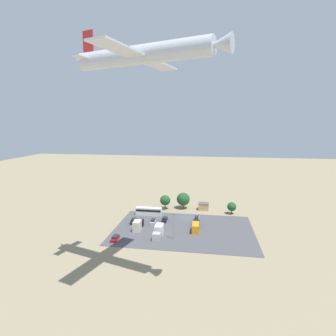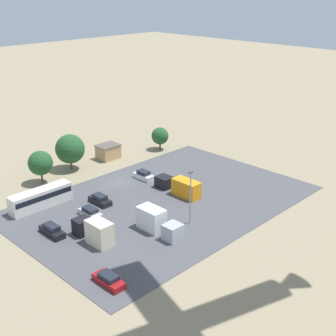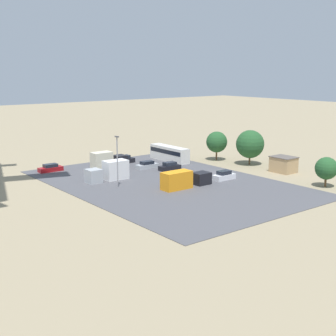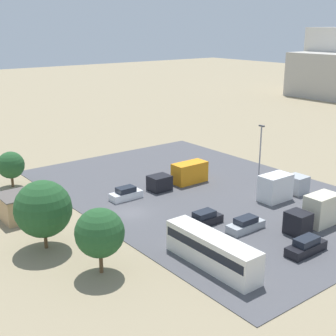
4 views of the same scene
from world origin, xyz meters
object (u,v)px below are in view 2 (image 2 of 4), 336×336
Objects in this scene: parked_car_1 at (100,200)px; parked_car_4 at (143,176)px; parked_car_2 at (109,280)px; parked_truck_1 at (94,231)px; bus at (41,198)px; shed_building at (108,152)px; parked_car_0 at (90,213)px; parked_truck_0 at (157,222)px; parked_car_3 at (52,231)px; parked_truck_2 at (180,186)px.

parked_car_1 is 12.61m from parked_car_4.
parked_truck_1 reaches higher than parked_car_2.
parked_car_1 is at bearing 52.18° from bus.
parked_car_4 is at bearing 80.59° from bus.
shed_building is at bearing 114.79° from bus.
shed_building reaches higher than parked_car_0.
parked_truck_0 is (12.17, 16.33, 0.89)m from parked_car_4.
parked_car_0 is (18.67, 18.84, -0.82)m from shed_building.
bus is 9.70m from parked_car_1.
parked_car_0 is 0.96× the size of parked_car_3.
parked_truck_2 is (-12.24, -6.91, -0.22)m from parked_truck_0.
parked_car_2 is at bearing -154.71° from parked_truck_2.
parked_car_2 is (13.21, 18.90, -0.05)m from parked_car_1.
parked_truck_0 reaches higher than parked_truck_2.
parked_car_2 is at bearing 21.19° from parked_truck_0.
parked_truck_1 is at bearing 119.15° from parked_car_3.
parked_car_2 is 15.66m from parked_car_3.
shed_building reaches higher than parked_car_1.
parked_car_2 is 28.33m from parked_truck_2.
parked_truck_1 reaches higher than parked_truck_0.
parked_car_1 is (14.70, 16.23, -0.78)m from shed_building.
shed_building is 23.15m from parked_truck_2.
parked_car_4 is (-25.54, -21.51, 0.07)m from parked_car_2.
parked_car_3 is at bearing -41.81° from parked_truck_0.
parked_car_1 is 0.61× the size of parked_truck_1.
parked_car_3 reaches higher than parked_car_1.
parked_car_1 is at bearing 47.83° from shed_building.
parked_car_2 is (5.59, 24.82, -1.08)m from bus.
parked_car_4 is (2.37, 13.62, -0.77)m from shed_building.
parked_truck_1 is at bearing 48.26° from shed_building.
parked_truck_0 is (-13.37, -5.18, 0.96)m from parked_car_2.
parked_car_0 is 0.64× the size of parked_truck_1.
parked_car_0 reaches higher than parked_car_2.
parked_car_3 reaches higher than parked_car_4.
parked_truck_2 reaches higher than parked_car_1.
parked_car_3 is (11.44, 3.35, 0.03)m from parked_car_1.
bus is at bearing -112.38° from parked_car_3.
shed_building is 1.03× the size of parked_car_1.
parked_car_3 is at bearing 171.75° from parked_truck_2.
parked_car_0 is 1.07× the size of parked_car_4.
parked_car_2 is at bearing -119.59° from parked_car_0.
parked_truck_1 is at bearing 49.02° from parked_car_1.
bus is at bearing -37.82° from parked_car_1.
parked_truck_1 reaches higher than parked_car_1.
parked_truck_1 is at bearing -1.80° from bus.
parked_car_1 is (-3.97, -2.62, 0.04)m from parked_car_0.
parked_car_2 is 10.90m from parked_truck_1.
parked_car_0 is 18.73m from parked_car_2.
parked_car_1 is at bearing 11.96° from parked_car_4.
parked_car_1 is 14.16m from parked_truck_2.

